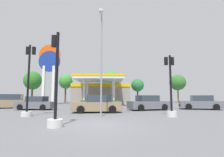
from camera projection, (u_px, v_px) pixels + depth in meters
ground_plane at (95, 125)px, 8.37m from camera, size 90.00×90.00×0.00m
gas_station at (101, 92)px, 32.68m from camera, size 10.90×13.18×4.55m
station_pole_sign at (49, 67)px, 29.71m from camera, size 3.72×0.56×10.50m
car_0 at (101, 102)px, 19.47m from camera, size 4.55×2.37×1.57m
car_1 at (200, 103)px, 18.39m from camera, size 4.53×2.91×1.50m
car_2 at (148, 103)px, 17.45m from camera, size 4.48×2.72×1.50m
car_3 at (36, 104)px, 17.98m from camera, size 4.06×2.11×1.40m
car_4 at (97, 105)px, 14.89m from camera, size 4.31×2.12×1.51m
car_5 at (10, 102)px, 20.32m from camera, size 4.97×3.13×1.65m
traffic_signal_0 at (55, 99)px, 7.84m from camera, size 0.70×0.71×4.45m
traffic_signal_1 at (171, 95)px, 11.80m from camera, size 0.68×0.70×4.29m
traffic_signal_2 at (28, 90)px, 12.07m from camera, size 0.72×0.72×5.12m
tree_0 at (33, 81)px, 37.24m from camera, size 3.77×3.77×6.91m
tree_1 at (66, 82)px, 38.97m from camera, size 3.08×3.08×6.50m
tree_2 at (111, 80)px, 37.10m from camera, size 3.92×3.92×6.96m
tree_3 at (138, 85)px, 38.34m from camera, size 2.83×2.83×5.37m
tree_4 at (178, 83)px, 39.55m from camera, size 3.71×3.71×6.42m
corner_streetlamp at (101, 55)px, 12.27m from camera, size 0.24×1.48×7.34m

